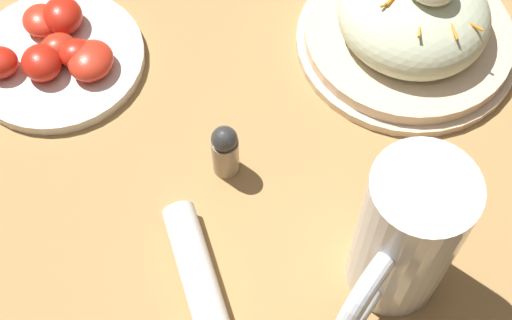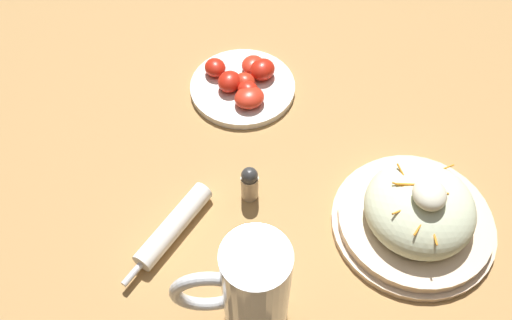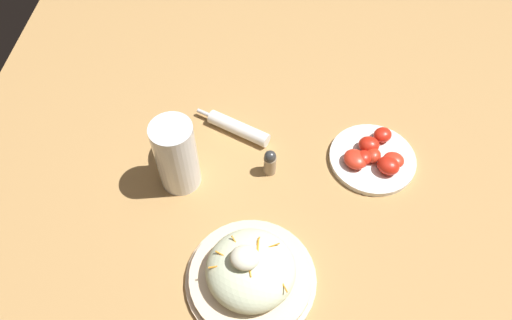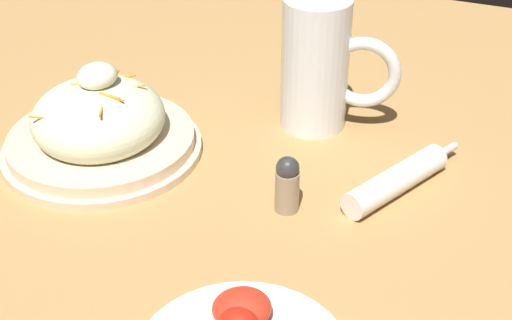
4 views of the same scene
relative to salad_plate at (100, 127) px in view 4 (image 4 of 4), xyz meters
name	(u,v)px [view 4 (image 4 of 4)]	position (x,y,z in m)	size (l,w,h in m)	color
ground_plane	(271,222)	(0.05, 0.24, -0.04)	(1.43, 1.43, 0.00)	#B2844C
salad_plate	(100,127)	(0.00, 0.00, 0.00)	(0.24, 0.24, 0.11)	beige
beer_mug	(318,71)	(-0.16, 0.22, 0.04)	(0.08, 0.15, 0.17)	white
napkin_roll	(397,180)	(-0.05, 0.34, -0.02)	(0.17, 0.10, 0.03)	white
salt_shaker	(287,184)	(0.02, 0.24, 0.00)	(0.03, 0.03, 0.07)	gray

